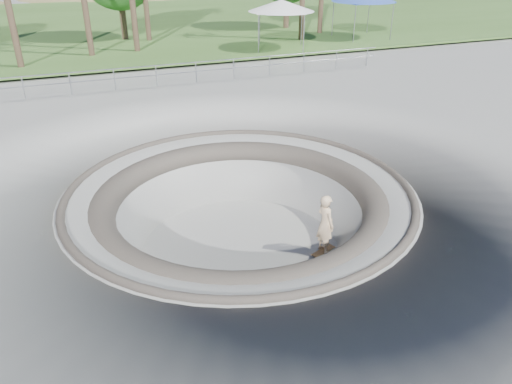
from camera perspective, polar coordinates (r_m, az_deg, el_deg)
ground at (r=14.68m, az=-1.88°, el=0.13°), size 180.00×180.00×0.00m
skate_bowl at (r=15.59m, az=-1.78°, el=-5.89°), size 14.00×14.00×4.10m
grass_strip at (r=47.01m, az=-16.78°, el=18.00°), size 180.00×36.00×0.12m
distant_hills at (r=71.33m, az=-15.02°, el=14.98°), size 103.20×45.00×28.60m
safety_railing at (r=25.45m, az=-11.32°, el=12.93°), size 25.00×0.06×1.03m
skateboard at (r=15.35m, az=7.70°, el=-6.71°), size 0.90×0.56×0.09m
skater at (r=14.85m, az=7.92°, el=-3.62°), size 0.52×0.73×1.88m
canopy_white at (r=33.50m, az=2.91°, el=20.49°), size 5.45×5.45×3.00m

